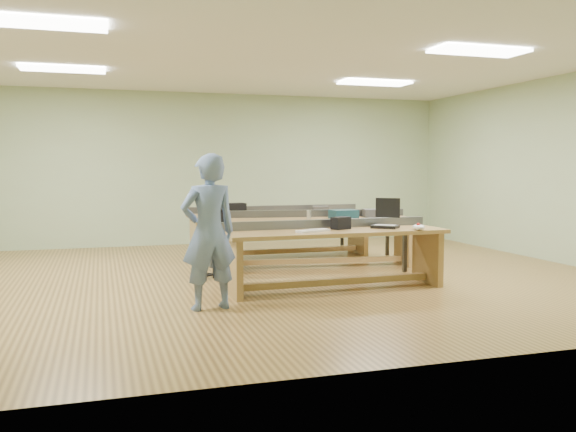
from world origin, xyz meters
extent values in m
plane|color=olive|center=(0.00, 0.00, 0.00)|extent=(10.00, 10.00, 0.00)
plane|color=silver|center=(0.00, 0.00, 3.00)|extent=(10.00, 10.00, 0.00)
cube|color=#9DB68A|center=(0.00, 4.00, 1.50)|extent=(10.00, 0.04, 3.00)
cube|color=#9DB68A|center=(0.00, -4.00, 1.50)|extent=(10.00, 0.04, 3.00)
cube|color=#9DB68A|center=(5.00, 0.00, 1.50)|extent=(0.04, 8.00, 3.00)
cube|color=white|center=(-2.50, -1.50, 2.97)|extent=(1.20, 0.50, 0.03)
cube|color=white|center=(-2.50, 1.50, 2.97)|extent=(1.20, 0.50, 0.03)
cube|color=white|center=(2.50, -1.50, 2.97)|extent=(1.20, 0.50, 0.03)
cube|color=white|center=(2.50, 1.50, 2.97)|extent=(1.20, 0.50, 0.03)
cube|color=#AB7E48|center=(0.80, -1.05, 0.72)|extent=(2.85, 0.82, 0.05)
cube|color=#AB7E48|center=(-0.52, -1.08, 0.35)|extent=(0.09, 0.66, 0.70)
cube|color=#AB7E48|center=(2.11, -1.02, 0.35)|extent=(0.09, 0.66, 0.70)
cube|color=#AB7E48|center=(0.80, -1.05, 0.10)|extent=(2.54, 0.16, 0.08)
cube|color=#4B4E53|center=(0.79, -0.71, 0.81)|extent=(2.84, 0.14, 0.11)
cube|color=#AB7E48|center=(1.19, 0.63, 0.72)|extent=(3.00, 1.15, 0.05)
cube|color=#AB7E48|center=(-0.16, 0.81, 0.35)|extent=(0.17, 0.69, 0.70)
cube|color=#AB7E48|center=(2.54, 0.46, 0.35)|extent=(0.17, 0.69, 0.70)
cube|color=#AB7E48|center=(1.19, 0.63, 0.10)|extent=(2.62, 0.43, 0.08)
cube|color=#4B4E53|center=(1.24, 0.98, 0.81)|extent=(2.92, 0.45, 0.11)
cube|color=#AB7E48|center=(0.91, 1.83, 0.72)|extent=(3.11, 0.85, 0.05)
cube|color=#AB7E48|center=(-0.54, 1.82, 0.35)|extent=(0.08, 0.73, 0.70)
cube|color=#AB7E48|center=(2.36, 1.84, 0.35)|extent=(0.08, 0.73, 0.70)
cube|color=#AB7E48|center=(0.91, 1.83, 0.10)|extent=(2.81, 0.12, 0.08)
cube|color=#4B4E53|center=(0.91, 2.21, 0.81)|extent=(3.11, 0.10, 0.11)
imported|color=#667FA6|center=(-0.91, -1.65, 0.84)|extent=(0.67, 0.50, 1.69)
cube|color=black|center=(1.51, -0.97, 0.77)|extent=(0.42, 0.41, 0.04)
cube|color=black|center=(1.60, -0.87, 1.01)|extent=(0.26, 0.22, 0.26)
cube|color=silver|center=(0.46, -1.13, 0.76)|extent=(0.47, 0.32, 0.03)
ellipsoid|color=white|center=(1.80, -1.33, 0.79)|extent=(0.20, 0.22, 0.07)
cube|color=black|center=(0.90, -0.94, 0.83)|extent=(0.27, 0.23, 0.16)
cylinder|color=black|center=(-0.52, 0.18, 0.23)|extent=(0.06, 0.06, 0.47)
cube|color=black|center=(-0.52, 0.18, 0.49)|extent=(0.51, 0.51, 0.06)
cube|color=black|center=(-0.49, 0.39, 0.74)|extent=(0.43, 0.12, 0.40)
cylinder|color=black|center=(-0.52, 0.18, 0.03)|extent=(0.58, 0.58, 0.06)
cube|color=#12323C|center=(1.54, 0.52, 0.82)|extent=(0.41, 0.32, 0.13)
cube|color=#363638|center=(2.18, 0.66, 0.81)|extent=(0.50, 0.38, 0.12)
imported|color=#363638|center=(1.48, 0.74, 0.80)|extent=(0.15, 0.15, 0.10)
cylinder|color=silver|center=(1.04, 0.68, 0.81)|extent=(0.09, 0.09, 0.12)
cube|color=black|center=(0.16, 1.95, 0.84)|extent=(0.34, 0.26, 0.18)
cube|color=#363638|center=(1.66, 1.86, 0.80)|extent=(0.31, 0.26, 0.11)
camera|label=1|loc=(-2.01, -8.12, 1.55)|focal=38.00mm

